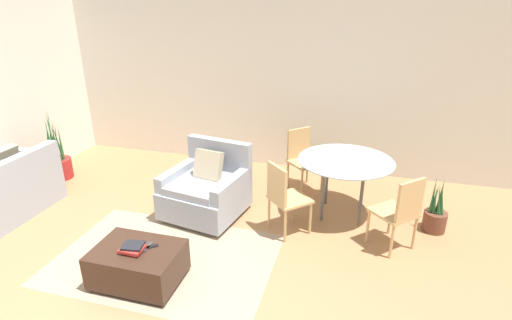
{
  "coord_description": "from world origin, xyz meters",
  "views": [
    {
      "loc": [
        1.95,
        -2.48,
        2.66
      ],
      "look_at": [
        0.7,
        2.02,
        0.75
      ],
      "focal_mm": 28.0,
      "sensor_mm": 36.0,
      "label": 1
    }
  ],
  "objects_px": {
    "dining_table": "(345,166)",
    "dining_chair_near_right": "(401,209)",
    "potted_plant": "(58,163)",
    "dining_chair_near_left": "(284,195)",
    "tv_remote_secondary": "(148,247)",
    "dining_chair_far_left": "(302,155)",
    "potted_plant_small": "(435,216)",
    "ottoman": "(138,264)",
    "tv_remote_primary": "(151,247)",
    "armchair": "(207,189)",
    "book_stack": "(133,248)"
  },
  "relations": [
    {
      "from": "tv_remote_secondary",
      "to": "book_stack",
      "type": "bearing_deg",
      "value": -135.34
    },
    {
      "from": "tv_remote_primary",
      "to": "tv_remote_secondary",
      "type": "height_order",
      "value": "same"
    },
    {
      "from": "armchair",
      "to": "tv_remote_primary",
      "type": "xyz_separation_m",
      "value": [
        -0.02,
        -1.39,
        0.04
      ]
    },
    {
      "from": "book_stack",
      "to": "potted_plant_small",
      "type": "xyz_separation_m",
      "value": [
        2.99,
        1.86,
        -0.23
      ]
    },
    {
      "from": "tv_remote_secondary",
      "to": "potted_plant_small",
      "type": "xyz_separation_m",
      "value": [
        2.88,
        1.76,
        -0.19
      ]
    },
    {
      "from": "potted_plant",
      "to": "dining_chair_near_left",
      "type": "relative_size",
      "value": 1.23
    },
    {
      "from": "dining_table",
      "to": "dining_chair_far_left",
      "type": "relative_size",
      "value": 1.34
    },
    {
      "from": "ottoman",
      "to": "tv_remote_secondary",
      "type": "xyz_separation_m",
      "value": [
        0.09,
        0.06,
        0.18
      ]
    },
    {
      "from": "dining_chair_far_left",
      "to": "book_stack",
      "type": "bearing_deg",
      "value": -114.88
    },
    {
      "from": "potted_plant_small",
      "to": "dining_chair_near_left",
      "type": "bearing_deg",
      "value": -162.8
    },
    {
      "from": "tv_remote_secondary",
      "to": "dining_chair_near_right",
      "type": "bearing_deg",
      "value": 26.66
    },
    {
      "from": "dining_chair_far_left",
      "to": "dining_chair_near_right",
      "type": "bearing_deg",
      "value": -45.0
    },
    {
      "from": "potted_plant",
      "to": "dining_chair_near_left",
      "type": "distance_m",
      "value": 3.8
    },
    {
      "from": "ottoman",
      "to": "tv_remote_primary",
      "type": "height_order",
      "value": "tv_remote_primary"
    },
    {
      "from": "potted_plant",
      "to": "dining_table",
      "type": "distance_m",
      "value": 4.42
    },
    {
      "from": "book_stack",
      "to": "dining_chair_far_left",
      "type": "bearing_deg",
      "value": 65.12
    },
    {
      "from": "tv_remote_primary",
      "to": "ottoman",
      "type": "bearing_deg",
      "value": -151.9
    },
    {
      "from": "tv_remote_secondary",
      "to": "dining_chair_far_left",
      "type": "height_order",
      "value": "dining_chair_far_left"
    },
    {
      "from": "potted_plant",
      "to": "dining_chair_near_left",
      "type": "bearing_deg",
      "value": -9.43
    },
    {
      "from": "ottoman",
      "to": "tv_remote_secondary",
      "type": "distance_m",
      "value": 0.21
    },
    {
      "from": "tv_remote_primary",
      "to": "dining_chair_near_right",
      "type": "bearing_deg",
      "value": 26.82
    },
    {
      "from": "potted_plant",
      "to": "dining_chair_near_left",
      "type": "xyz_separation_m",
      "value": [
        3.74,
        -0.62,
        0.27
      ]
    },
    {
      "from": "book_stack",
      "to": "dining_chair_near_left",
      "type": "bearing_deg",
      "value": 47.25
    },
    {
      "from": "dining_chair_near_left",
      "to": "dining_chair_near_right",
      "type": "distance_m",
      "value": 1.3
    },
    {
      "from": "armchair",
      "to": "tv_remote_primary",
      "type": "relative_size",
      "value": 7.83
    },
    {
      "from": "tv_remote_primary",
      "to": "armchair",
      "type": "bearing_deg",
      "value": 89.01
    },
    {
      "from": "ottoman",
      "to": "dining_chair_near_left",
      "type": "relative_size",
      "value": 0.94
    },
    {
      "from": "dining_table",
      "to": "dining_chair_near_right",
      "type": "bearing_deg",
      "value": -45.0
    },
    {
      "from": "potted_plant",
      "to": "potted_plant_small",
      "type": "bearing_deg",
      "value": -0.76
    },
    {
      "from": "ottoman",
      "to": "tv_remote_primary",
      "type": "distance_m",
      "value": 0.23
    },
    {
      "from": "tv_remote_secondary",
      "to": "dining_chair_far_left",
      "type": "bearing_deg",
      "value": 66.15
    },
    {
      "from": "armchair",
      "to": "dining_chair_near_right",
      "type": "relative_size",
      "value": 1.19
    },
    {
      "from": "dining_table",
      "to": "potted_plant_small",
      "type": "height_order",
      "value": "dining_table"
    },
    {
      "from": "ottoman",
      "to": "dining_table",
      "type": "height_order",
      "value": "dining_table"
    },
    {
      "from": "armchair",
      "to": "tv_remote_secondary",
      "type": "xyz_separation_m",
      "value": [
        -0.06,
        -1.4,
        0.04
      ]
    },
    {
      "from": "tv_remote_secondary",
      "to": "dining_chair_near_left",
      "type": "relative_size",
      "value": 0.19
    },
    {
      "from": "tv_remote_secondary",
      "to": "dining_table",
      "type": "bearing_deg",
      "value": 46.59
    },
    {
      "from": "tv_remote_primary",
      "to": "dining_chair_far_left",
      "type": "xyz_separation_m",
      "value": [
        1.08,
        2.51,
        0.13
      ]
    },
    {
      "from": "ottoman",
      "to": "book_stack",
      "type": "xyz_separation_m",
      "value": [
        -0.01,
        -0.04,
        0.21
      ]
    },
    {
      "from": "tv_remote_primary",
      "to": "dining_table",
      "type": "height_order",
      "value": "dining_table"
    },
    {
      "from": "tv_remote_secondary",
      "to": "dining_chair_near_left",
      "type": "xyz_separation_m",
      "value": [
        1.11,
        1.21,
        0.13
      ]
    },
    {
      "from": "potted_plant",
      "to": "dining_chair_far_left",
      "type": "xyz_separation_m",
      "value": [
        3.74,
        0.68,
        0.27
      ]
    },
    {
      "from": "dining_chair_near_right",
      "to": "potted_plant_small",
      "type": "bearing_deg",
      "value": 49.37
    },
    {
      "from": "potted_plant",
      "to": "dining_chair_far_left",
      "type": "relative_size",
      "value": 1.23
    },
    {
      "from": "ottoman",
      "to": "tv_remote_primary",
      "type": "xyz_separation_m",
      "value": [
        0.12,
        0.07,
        0.18
      ]
    },
    {
      "from": "ottoman",
      "to": "dining_chair_near_left",
      "type": "xyz_separation_m",
      "value": [
        1.2,
        1.27,
        0.31
      ]
    },
    {
      "from": "dining_chair_far_left",
      "to": "tv_remote_primary",
      "type": "bearing_deg",
      "value": -113.32
    },
    {
      "from": "dining_chair_near_right",
      "to": "tv_remote_primary",
      "type": "bearing_deg",
      "value": -153.18
    },
    {
      "from": "book_stack",
      "to": "dining_chair_far_left",
      "type": "relative_size",
      "value": 0.25
    },
    {
      "from": "armchair",
      "to": "tv_remote_secondary",
      "type": "height_order",
      "value": "armchair"
    }
  ]
}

